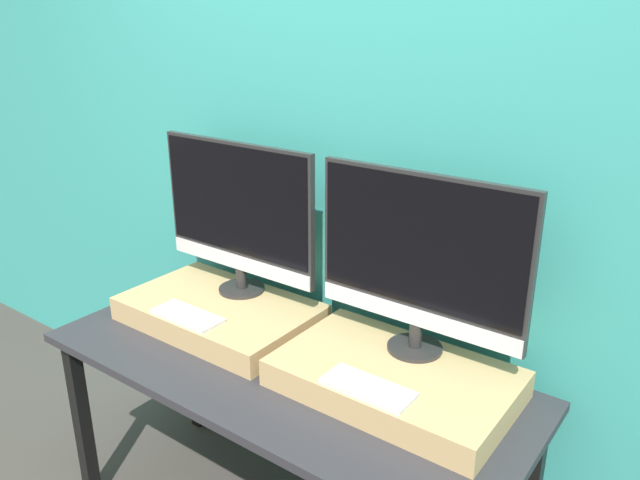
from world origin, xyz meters
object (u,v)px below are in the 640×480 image
(monitor_left, at_px, (238,212))
(keyboard_left, at_px, (187,315))
(keyboard_right, at_px, (368,387))
(monitor_right, at_px, (420,257))

(monitor_left, height_order, keyboard_left, monitor_left)
(keyboard_left, xyz_separation_m, keyboard_right, (0.74, 0.00, 0.00))
(keyboard_right, bearing_deg, monitor_left, 159.75)
(monitor_right, height_order, keyboard_right, monitor_right)
(monitor_left, relative_size, keyboard_right, 2.56)
(keyboard_left, bearing_deg, monitor_left, 90.00)
(monitor_right, relative_size, keyboard_right, 2.56)
(keyboard_left, bearing_deg, monitor_right, 20.25)
(monitor_left, xyz_separation_m, keyboard_left, (-0.00, -0.27, -0.31))
(monitor_left, distance_m, keyboard_right, 0.84)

